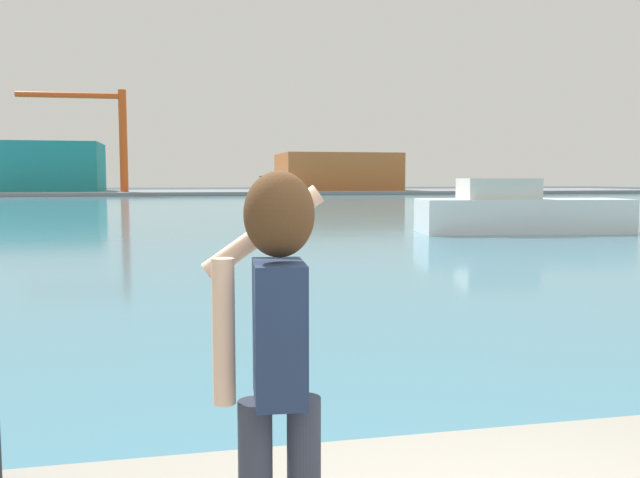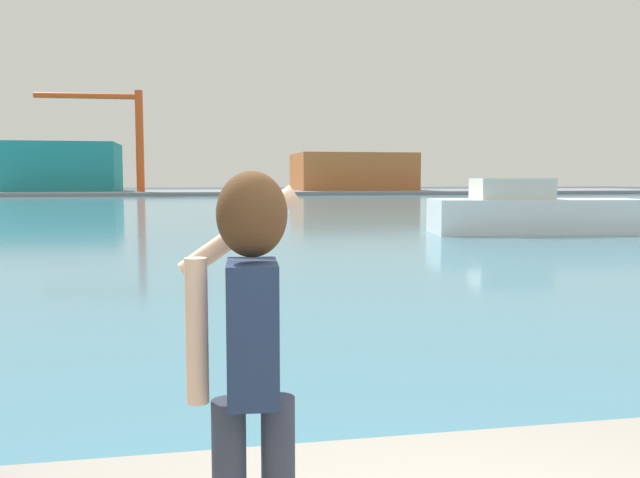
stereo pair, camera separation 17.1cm
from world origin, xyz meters
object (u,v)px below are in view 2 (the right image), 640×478
object	(u,v)px
boat_moored	(533,212)
warehouse_right	(352,172)
person_photographer	(250,339)
port_crane	(123,127)
warehouse_left	(63,167)

from	to	relation	value
boat_moored	warehouse_right	distance (m)	70.96
warehouse_right	person_photographer	bearing A→B (deg)	-103.81
person_photographer	port_crane	xyz separation A→B (m)	(-8.81, 85.54, 7.11)
boat_moored	warehouse_left	world-z (taller)	warehouse_left
warehouse_left	warehouse_right	world-z (taller)	warehouse_left
person_photographer	warehouse_left	xyz separation A→B (m)	(-17.53, 93.11, 2.14)
warehouse_right	port_crane	xyz separation A→B (m)	(-31.55, -6.99, 5.57)
person_photographer	port_crane	world-z (taller)	port_crane
warehouse_left	warehouse_right	bearing A→B (deg)	-0.81
person_photographer	boat_moored	world-z (taller)	person_photographer
boat_moored	warehouse_left	xyz separation A→B (m)	(-30.87, 70.87, 2.88)
warehouse_left	port_crane	xyz separation A→B (m)	(8.72, -7.56, 4.97)
boat_moored	warehouse_left	distance (m)	77.36
person_photographer	boat_moored	xyz separation A→B (m)	(13.34, 22.23, -0.74)
person_photographer	warehouse_right	size ratio (longest dim) A/B	0.11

